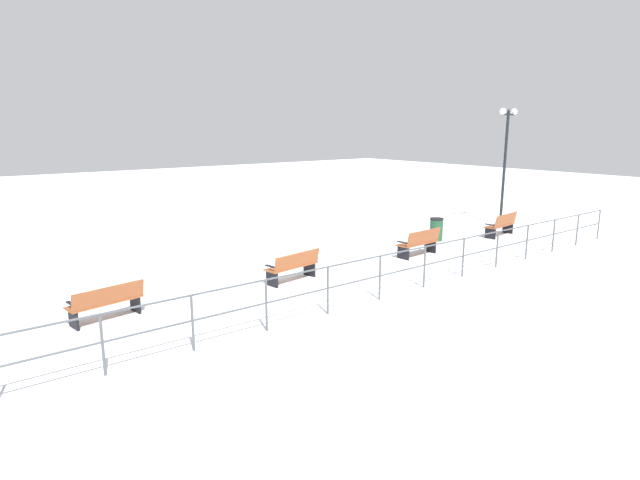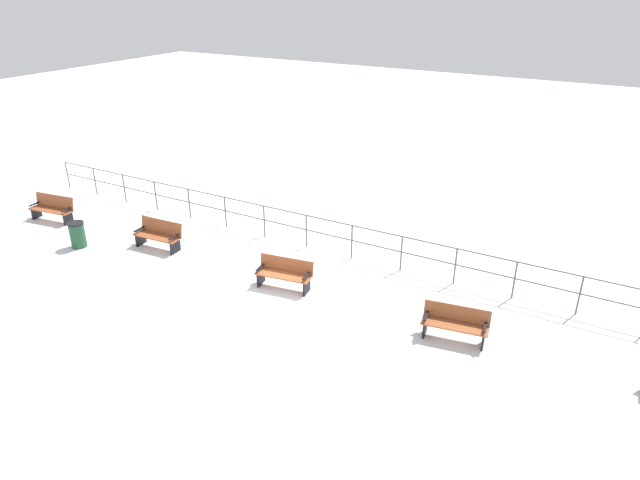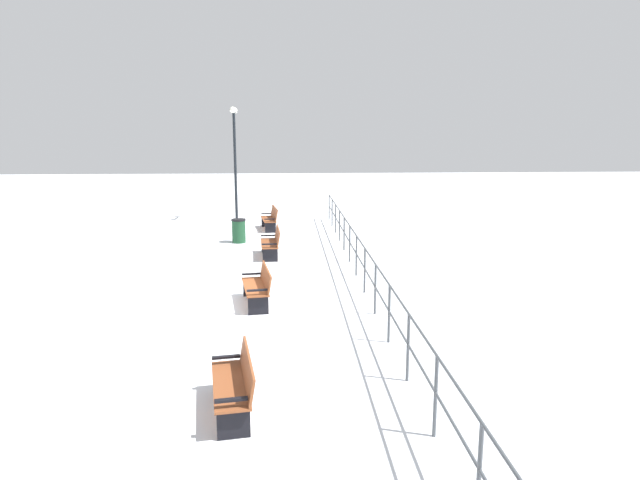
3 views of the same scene
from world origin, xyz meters
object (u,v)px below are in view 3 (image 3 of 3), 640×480
bench_second (272,242)px  trash_bin (239,231)px  bench_fourth (235,383)px  bench_third (258,286)px  lamppost_near (235,144)px  bench_nearest (271,218)px

bench_second → trash_bin: bearing=-65.6°
bench_fourth → trash_bin: trash_bin is taller
bench_second → bench_third: bench_second is taller
bench_third → lamppost_near: bearing=-91.1°
lamppost_near → trash_bin: size_ratio=5.81×
bench_second → trash_bin: size_ratio=1.94×
lamppost_near → bench_fourth: bearing=95.0°
bench_nearest → lamppost_near: size_ratio=0.35×
trash_bin → lamppost_near: bearing=-84.1°
bench_nearest → bench_fourth: 14.76m
bench_fourth → lamppost_near: lamppost_near is taller
bench_fourth → bench_third: bearing=-99.6°
bench_second → bench_third: (0.18, 4.91, -0.02)m
bench_third → trash_bin: (1.06, -7.24, -0.02)m
bench_fourth → lamppost_near: size_ratio=0.34×
bench_nearest → bench_second: bearing=84.3°
bench_nearest → bench_second: 4.93m
bench_nearest → bench_third: bearing=82.2°
bench_second → lamppost_near: lamppost_near is taller
bench_second → lamppost_near: (1.75, -7.24, 2.91)m
bench_third → trash_bin: bench_third is taller
bench_third → bench_fourth: bench_third is taller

